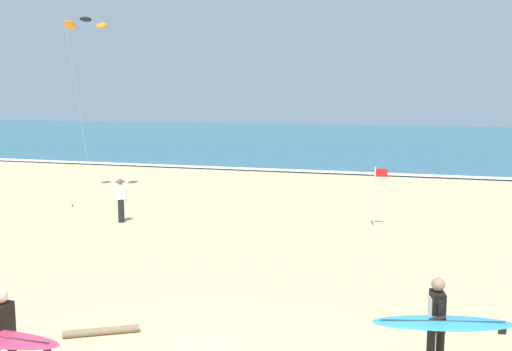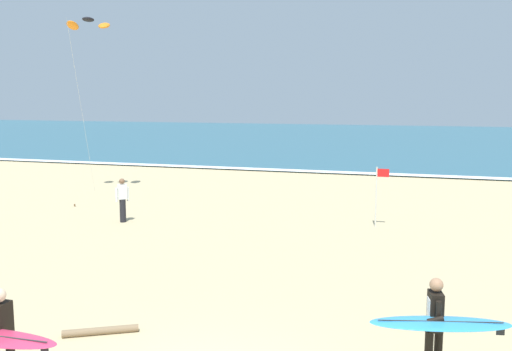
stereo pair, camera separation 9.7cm
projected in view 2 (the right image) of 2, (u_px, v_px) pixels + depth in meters
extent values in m
cube|color=#2D6075|center=(402.00, 139.00, 61.09)|extent=(160.00, 60.00, 0.08)
cube|color=white|center=(375.00, 174.00, 33.00)|extent=(160.00, 1.01, 0.01)
cube|color=black|center=(435.00, 311.00, 8.80)|extent=(0.26, 0.37, 0.60)
cube|color=white|center=(428.00, 308.00, 8.81)|extent=(0.05, 0.20, 0.32)
sphere|color=#A87A59|center=(436.00, 285.00, 8.75)|extent=(0.21, 0.21, 0.21)
cylinder|color=black|center=(439.00, 309.00, 8.56)|extent=(0.09, 0.09, 0.26)
cylinder|color=black|center=(435.00, 320.00, 8.50)|extent=(0.26, 0.13, 0.14)
cylinder|color=black|center=(432.00, 308.00, 9.04)|extent=(0.09, 0.09, 0.56)
ellipsoid|color=#3399D8|center=(440.00, 324.00, 8.46)|extent=(2.15, 1.00, 0.11)
cube|color=#333333|center=(440.00, 321.00, 8.45)|extent=(1.79, 0.39, 0.04)
cube|color=#262628|center=(501.00, 331.00, 8.38)|extent=(0.12, 0.04, 0.14)
cube|color=black|center=(0.00, 323.00, 8.33)|extent=(0.22, 0.35, 0.60)
cylinder|color=black|center=(11.00, 320.00, 8.56)|extent=(0.09, 0.09, 0.56)
cube|color=#262628|center=(45.00, 349.00, 7.78)|extent=(0.12, 0.02, 0.14)
ellipsoid|color=orange|center=(104.00, 26.00, 25.76)|extent=(0.77, 1.02, 0.46)
ellipsoid|color=black|center=(88.00, 19.00, 25.70)|extent=(0.76, 1.00, 0.20)
ellipsoid|color=orange|center=(73.00, 25.00, 25.72)|extent=(0.77, 1.02, 0.46)
cylinder|color=silver|center=(82.00, 112.00, 24.60)|extent=(1.11, 3.18, 7.51)
cylinder|color=brown|center=(75.00, 205.00, 23.46)|extent=(0.06, 0.06, 0.10)
cylinder|color=black|center=(123.00, 211.00, 20.48)|extent=(0.22, 0.22, 0.84)
cube|color=white|center=(122.00, 192.00, 20.38)|extent=(0.35, 0.36, 0.54)
sphere|color=brown|center=(122.00, 181.00, 20.33)|extent=(0.20, 0.20, 0.20)
cylinder|color=white|center=(117.00, 195.00, 20.29)|extent=(0.08, 0.08, 0.50)
cylinder|color=white|center=(128.00, 194.00, 20.50)|extent=(0.08, 0.08, 0.50)
cylinder|color=silver|center=(376.00, 197.00, 19.66)|extent=(0.05, 0.05, 2.10)
cube|color=red|center=(383.00, 173.00, 19.48)|extent=(0.40, 0.02, 0.28)
cylinder|color=#846B4C|center=(101.00, 331.00, 10.77)|extent=(1.29, 0.83, 0.14)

